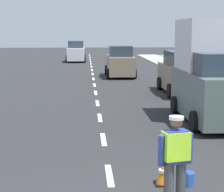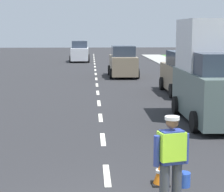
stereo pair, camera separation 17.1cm
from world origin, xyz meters
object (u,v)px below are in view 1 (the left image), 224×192
at_px(car_oncoming_third, 76,52).
at_px(car_parked_far, 182,74).
at_px(road_worker, 176,157).
at_px(traffic_cone_near, 163,173).
at_px(delivery_truck, 211,75).
at_px(car_outgoing_far, 120,62).

relative_size(car_oncoming_third, car_parked_far, 0.88).
relative_size(road_worker, car_oncoming_third, 0.43).
relative_size(traffic_cone_near, car_parked_far, 0.11).
bearing_deg(traffic_cone_near, car_oncoming_third, 94.34).
bearing_deg(car_oncoming_third, traffic_cone_near, -85.66).
bearing_deg(traffic_cone_near, car_parked_far, 75.05).
height_order(road_worker, car_oncoming_third, car_oncoming_third).
bearing_deg(delivery_truck, traffic_cone_near, -115.04).
xyz_separation_m(road_worker, car_oncoming_third, (-2.56, 34.53, 0.03)).
relative_size(traffic_cone_near, car_outgoing_far, 0.12).
bearing_deg(car_outgoing_far, car_parked_far, -71.96).
xyz_separation_m(traffic_cone_near, car_outgoing_far, (0.75, 19.79, 0.73)).
xyz_separation_m(car_oncoming_third, car_parked_far, (5.78, -21.31, 0.03)).
height_order(road_worker, car_parked_far, car_parked_far).
bearing_deg(traffic_cone_near, delivery_truck, 64.96).
distance_m(road_worker, traffic_cone_near, 1.28).
bearing_deg(car_oncoming_third, delivery_truck, -79.11).
bearing_deg(car_parked_far, road_worker, -103.71).
distance_m(delivery_truck, car_outgoing_far, 14.04).
distance_m(traffic_cone_near, car_outgoing_far, 19.82).
bearing_deg(delivery_truck, road_worker, -111.44).
distance_m(road_worker, car_outgoing_far, 20.88).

